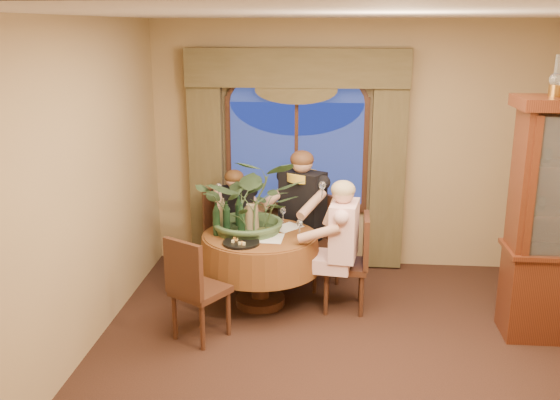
# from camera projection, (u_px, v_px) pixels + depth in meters

# --- Properties ---
(floor) EXTENTS (5.00, 5.00, 0.00)m
(floor) POSITION_uv_depth(u_px,v_px,m) (350.00, 374.00, 5.05)
(floor) COLOR black
(floor) RESTS_ON ground
(wall_back) EXTENTS (4.50, 0.00, 4.50)m
(wall_back) POSITION_uv_depth(u_px,v_px,m) (350.00, 146.00, 7.07)
(wall_back) COLOR #9B825B
(wall_back) RESTS_ON ground
(ceiling) EXTENTS (5.00, 5.00, 0.00)m
(ceiling) POSITION_uv_depth(u_px,v_px,m) (362.00, 14.00, 4.29)
(ceiling) COLOR white
(ceiling) RESTS_ON wall_back
(window) EXTENTS (1.62, 0.10, 1.32)m
(window) POSITION_uv_depth(u_px,v_px,m) (296.00, 155.00, 7.08)
(window) COLOR navy
(window) RESTS_ON wall_back
(arched_transom) EXTENTS (1.60, 0.06, 0.44)m
(arched_transom) POSITION_uv_depth(u_px,v_px,m) (297.00, 86.00, 6.87)
(arched_transom) COLOR navy
(arched_transom) RESTS_ON wall_back
(drapery_left) EXTENTS (0.38, 0.14, 2.32)m
(drapery_left) POSITION_uv_depth(u_px,v_px,m) (207.00, 165.00, 7.15)
(drapery_left) COLOR #473E23
(drapery_left) RESTS_ON floor
(drapery_right) EXTENTS (0.38, 0.14, 2.32)m
(drapery_right) POSITION_uv_depth(u_px,v_px,m) (388.00, 168.00, 6.97)
(drapery_right) COLOR #473E23
(drapery_right) RESTS_ON floor
(swag_valance) EXTENTS (2.45, 0.16, 0.42)m
(swag_valance) POSITION_uv_depth(u_px,v_px,m) (297.00, 68.00, 6.74)
(swag_valance) COLOR #473E23
(swag_valance) RESTS_ON wall_back
(dining_table) EXTENTS (1.38, 1.38, 0.75)m
(dining_table) POSITION_uv_depth(u_px,v_px,m) (260.00, 269.00, 6.22)
(dining_table) COLOR maroon
(dining_table) RESTS_ON floor
(oil_lamp_left) EXTENTS (0.11, 0.11, 0.34)m
(oil_lamp_left) POSITION_uv_depth(u_px,v_px,m) (556.00, 76.00, 5.08)
(oil_lamp_left) COLOR #A5722D
(oil_lamp_left) RESTS_ON china_cabinet
(chair_right) EXTENTS (0.43, 0.43, 0.96)m
(chair_right) POSITION_uv_depth(u_px,v_px,m) (344.00, 263.00, 6.10)
(chair_right) COLOR black
(chair_right) RESTS_ON floor
(chair_back_right) EXTENTS (0.59, 0.59, 0.96)m
(chair_back_right) POSITION_uv_depth(u_px,v_px,m) (315.00, 242.00, 6.68)
(chair_back_right) COLOR black
(chair_back_right) RESTS_ON floor
(chair_back) EXTENTS (0.58, 0.58, 0.96)m
(chair_back) POSITION_uv_depth(u_px,v_px,m) (228.00, 234.00, 6.95)
(chair_back) COLOR black
(chair_back) RESTS_ON floor
(chair_front_left) EXTENTS (0.58, 0.58, 0.96)m
(chair_front_left) POSITION_uv_depth(u_px,v_px,m) (201.00, 288.00, 5.53)
(chair_front_left) COLOR black
(chair_front_left) RESTS_ON floor
(person_pink) EXTENTS (0.50, 0.54, 1.34)m
(person_pink) POSITION_uv_depth(u_px,v_px,m) (344.00, 248.00, 5.96)
(person_pink) COLOR beige
(person_pink) RESTS_ON floor
(person_back) EXTENTS (0.57, 0.56, 1.22)m
(person_back) POSITION_uv_depth(u_px,v_px,m) (235.00, 223.00, 6.90)
(person_back) COLOR black
(person_back) RESTS_ON floor
(person_scarf) EXTENTS (0.70, 0.68, 1.47)m
(person_scarf) POSITION_uv_depth(u_px,v_px,m) (303.00, 217.00, 6.73)
(person_scarf) COLOR black
(person_scarf) RESTS_ON floor
(stoneware_vase) EXTENTS (0.15, 0.15, 0.28)m
(stoneware_vase) POSITION_uv_depth(u_px,v_px,m) (252.00, 218.00, 6.16)
(stoneware_vase) COLOR #8F7C5D
(stoneware_vase) RESTS_ON dining_table
(centerpiece_plant) EXTENTS (1.06, 1.17, 0.92)m
(centerpiece_plant) POSITION_uv_depth(u_px,v_px,m) (252.00, 166.00, 6.03)
(centerpiece_plant) COLOR #3E5D37
(centerpiece_plant) RESTS_ON dining_table
(olive_bowl) EXTENTS (0.17, 0.17, 0.05)m
(olive_bowl) POSITION_uv_depth(u_px,v_px,m) (265.00, 232.00, 6.09)
(olive_bowl) COLOR #4E5A2C
(olive_bowl) RESTS_ON dining_table
(cheese_platter) EXTENTS (0.35, 0.35, 0.02)m
(cheese_platter) POSITION_uv_depth(u_px,v_px,m) (241.00, 243.00, 5.83)
(cheese_platter) COLOR black
(cheese_platter) RESTS_ON dining_table
(wine_bottle_0) EXTENTS (0.07, 0.07, 0.33)m
(wine_bottle_0) POSITION_uv_depth(u_px,v_px,m) (223.00, 214.00, 6.19)
(wine_bottle_0) COLOR tan
(wine_bottle_0) RESTS_ON dining_table
(wine_bottle_1) EXTENTS (0.07, 0.07, 0.33)m
(wine_bottle_1) POSITION_uv_depth(u_px,v_px,m) (241.00, 220.00, 6.02)
(wine_bottle_1) COLOR black
(wine_bottle_1) RESTS_ON dining_table
(wine_bottle_2) EXTENTS (0.07, 0.07, 0.33)m
(wine_bottle_2) POSITION_uv_depth(u_px,v_px,m) (239.00, 212.00, 6.27)
(wine_bottle_2) COLOR black
(wine_bottle_2) RESTS_ON dining_table
(wine_bottle_3) EXTENTS (0.07, 0.07, 0.33)m
(wine_bottle_3) POSITION_uv_depth(u_px,v_px,m) (226.00, 217.00, 6.09)
(wine_bottle_3) COLOR black
(wine_bottle_3) RESTS_ON dining_table
(wine_bottle_4) EXTENTS (0.07, 0.07, 0.33)m
(wine_bottle_4) POSITION_uv_depth(u_px,v_px,m) (216.00, 219.00, 6.04)
(wine_bottle_4) COLOR black
(wine_bottle_4) RESTS_ON dining_table
(tasting_paper_0) EXTENTS (0.22, 0.31, 0.00)m
(tasting_paper_0) POSITION_uv_depth(u_px,v_px,m) (272.00, 238.00, 5.98)
(tasting_paper_0) COLOR white
(tasting_paper_0) RESTS_ON dining_table
(tasting_paper_1) EXTENTS (0.35, 0.37, 0.00)m
(tasting_paper_1) POSITION_uv_depth(u_px,v_px,m) (287.00, 227.00, 6.30)
(tasting_paper_1) COLOR white
(tasting_paper_1) RESTS_ON dining_table
(wine_glass_person_pink) EXTENTS (0.07, 0.07, 0.18)m
(wine_glass_person_pink) POSITION_uv_depth(u_px,v_px,m) (299.00, 228.00, 6.01)
(wine_glass_person_pink) COLOR silver
(wine_glass_person_pink) RESTS_ON dining_table
(wine_glass_person_back) EXTENTS (0.07, 0.07, 0.18)m
(wine_glass_person_back) POSITION_uv_depth(u_px,v_px,m) (247.00, 214.00, 6.45)
(wine_glass_person_back) COLOR silver
(wine_glass_person_back) RESTS_ON dining_table
(wine_glass_person_scarf) EXTENTS (0.07, 0.07, 0.18)m
(wine_glass_person_scarf) POSITION_uv_depth(u_px,v_px,m) (283.00, 215.00, 6.41)
(wine_glass_person_scarf) COLOR silver
(wine_glass_person_scarf) RESTS_ON dining_table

